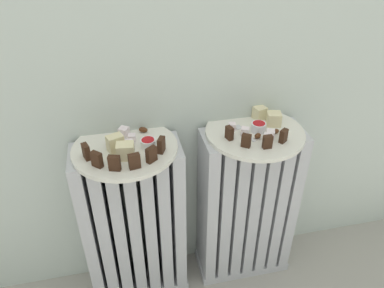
# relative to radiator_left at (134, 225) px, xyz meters

# --- Properties ---
(radiator_left) EXTENTS (0.33, 0.14, 0.59)m
(radiator_left) POSITION_rel_radiator_left_xyz_m (0.00, 0.00, 0.00)
(radiator_left) COLOR #B2B2B7
(radiator_left) RESTS_ON ground_plane
(radiator_right) EXTENTS (0.33, 0.14, 0.59)m
(radiator_right) POSITION_rel_radiator_left_xyz_m (0.38, 0.00, 0.00)
(radiator_right) COLOR #B2B2B7
(radiator_right) RESTS_ON ground_plane
(plate_left) EXTENTS (0.30, 0.30, 0.01)m
(plate_left) POSITION_rel_radiator_left_xyz_m (0.00, -0.00, 0.30)
(plate_left) COLOR silver
(plate_left) RESTS_ON radiator_left
(plate_right) EXTENTS (0.30, 0.30, 0.01)m
(plate_right) POSITION_rel_radiator_left_xyz_m (0.38, -0.00, 0.30)
(plate_right) COLOR silver
(plate_right) RESTS_ON radiator_right
(dark_cake_slice_left_0) EXTENTS (0.02, 0.03, 0.04)m
(dark_cake_slice_left_0) POSITION_rel_radiator_left_xyz_m (-0.10, -0.04, 0.33)
(dark_cake_slice_left_0) COLOR #382114
(dark_cake_slice_left_0) RESTS_ON plate_left
(dark_cake_slice_left_1) EXTENTS (0.03, 0.03, 0.04)m
(dark_cake_slice_left_1) POSITION_rel_radiator_left_xyz_m (-0.07, -0.08, 0.33)
(dark_cake_slice_left_1) COLOR #382114
(dark_cake_slice_left_1) RESTS_ON plate_left
(dark_cake_slice_left_2) EXTENTS (0.03, 0.02, 0.04)m
(dark_cake_slice_left_2) POSITION_rel_radiator_left_xyz_m (-0.03, -0.10, 0.33)
(dark_cake_slice_left_2) COLOR #382114
(dark_cake_slice_left_2) RESTS_ON plate_left
(dark_cake_slice_left_3) EXTENTS (0.03, 0.02, 0.04)m
(dark_cake_slice_left_3) POSITION_rel_radiator_left_xyz_m (0.02, -0.11, 0.33)
(dark_cake_slice_left_3) COLOR #382114
(dark_cake_slice_left_3) RESTS_ON plate_left
(dark_cake_slice_left_4) EXTENTS (0.03, 0.03, 0.04)m
(dark_cake_slice_left_4) POSITION_rel_radiator_left_xyz_m (0.06, -0.09, 0.33)
(dark_cake_slice_left_4) COLOR #382114
(dark_cake_slice_left_4) RESTS_ON plate_left
(dark_cake_slice_left_5) EXTENTS (0.03, 0.03, 0.04)m
(dark_cake_slice_left_5) POSITION_rel_radiator_left_xyz_m (0.10, -0.05, 0.33)
(dark_cake_slice_left_5) COLOR #382114
(dark_cake_slice_left_5) RESTS_ON plate_left
(marble_cake_slice_left_0) EXTENTS (0.05, 0.04, 0.05)m
(marble_cake_slice_left_0) POSITION_rel_radiator_left_xyz_m (-0.02, -0.01, 0.33)
(marble_cake_slice_left_0) COLOR beige
(marble_cake_slice_left_0) RESTS_ON plate_left
(marble_cake_slice_left_1) EXTENTS (0.05, 0.04, 0.04)m
(marble_cake_slice_left_1) POSITION_rel_radiator_left_xyz_m (-0.00, -0.06, 0.33)
(marble_cake_slice_left_1) COLOR beige
(marble_cake_slice_left_1) RESTS_ON plate_left
(turkish_delight_left_0) EXTENTS (0.02, 0.02, 0.02)m
(turkish_delight_left_0) POSITION_rel_radiator_left_xyz_m (0.02, 0.02, 0.32)
(turkish_delight_left_0) COLOR white
(turkish_delight_left_0) RESTS_ON plate_left
(turkish_delight_left_1) EXTENTS (0.03, 0.03, 0.02)m
(turkish_delight_left_1) POSITION_rel_radiator_left_xyz_m (0.01, -0.01, 0.32)
(turkish_delight_left_1) COLOR white
(turkish_delight_left_1) RESTS_ON plate_left
(turkish_delight_left_2) EXTENTS (0.04, 0.04, 0.03)m
(turkish_delight_left_2) POSITION_rel_radiator_left_xyz_m (0.00, 0.06, 0.32)
(turkish_delight_left_2) COLOR white
(turkish_delight_left_2) RESTS_ON plate_left
(medjool_date_left_0) EXTENTS (0.03, 0.02, 0.02)m
(medjool_date_left_0) POSITION_rel_radiator_left_xyz_m (-0.04, 0.02, 0.32)
(medjool_date_left_0) COLOR #4C2814
(medjool_date_left_0) RESTS_ON plate_left
(medjool_date_left_1) EXTENTS (0.03, 0.03, 0.02)m
(medjool_date_left_1) POSITION_rel_radiator_left_xyz_m (0.06, 0.06, 0.32)
(medjool_date_left_1) COLOR #4C2814
(medjool_date_left_1) RESTS_ON plate_left
(jam_bowl_left) EXTENTS (0.04, 0.04, 0.03)m
(jam_bowl_left) POSITION_rel_radiator_left_xyz_m (0.06, -0.02, 0.32)
(jam_bowl_left) COLOR white
(jam_bowl_left) RESTS_ON plate_left
(dark_cake_slice_right_0) EXTENTS (0.02, 0.03, 0.04)m
(dark_cake_slice_right_0) POSITION_rel_radiator_left_xyz_m (0.30, -0.03, 0.33)
(dark_cake_slice_right_0) COLOR #382114
(dark_cake_slice_right_0) RESTS_ON plate_right
(dark_cake_slice_right_1) EXTENTS (0.03, 0.03, 0.04)m
(dark_cake_slice_right_1) POSITION_rel_radiator_left_xyz_m (0.33, -0.07, 0.33)
(dark_cake_slice_right_1) COLOR #382114
(dark_cake_slice_right_1) RESTS_ON plate_right
(dark_cake_slice_right_2) EXTENTS (0.03, 0.01, 0.04)m
(dark_cake_slice_right_2) POSITION_rel_radiator_left_xyz_m (0.38, -0.09, 0.33)
(dark_cake_slice_right_2) COLOR #382114
(dark_cake_slice_right_2) RESTS_ON plate_right
(dark_cake_slice_right_3) EXTENTS (0.03, 0.03, 0.04)m
(dark_cake_slice_right_3) POSITION_rel_radiator_left_xyz_m (0.44, -0.07, 0.33)
(dark_cake_slice_right_3) COLOR #382114
(dark_cake_slice_right_3) RESTS_ON plate_right
(marble_cake_slice_right_0) EXTENTS (0.04, 0.04, 0.04)m
(marble_cake_slice_right_0) POSITION_rel_radiator_left_xyz_m (0.42, 0.07, 0.33)
(marble_cake_slice_right_0) COLOR beige
(marble_cake_slice_right_0) RESTS_ON plate_right
(marble_cake_slice_right_1) EXTENTS (0.05, 0.05, 0.04)m
(marble_cake_slice_right_1) POSITION_rel_radiator_left_xyz_m (0.45, 0.02, 0.33)
(marble_cake_slice_right_1) COLOR beige
(marble_cake_slice_right_1) RESTS_ON plate_right
(turkish_delight_right_0) EXTENTS (0.03, 0.03, 0.02)m
(turkish_delight_right_0) POSITION_rel_radiator_left_xyz_m (0.35, -0.01, 0.32)
(turkish_delight_right_0) COLOR white
(turkish_delight_right_0) RESTS_ON plate_right
(turkish_delight_right_1) EXTENTS (0.02, 0.02, 0.02)m
(turkish_delight_right_1) POSITION_rel_radiator_left_xyz_m (0.32, 0.02, 0.32)
(turkish_delight_right_1) COLOR white
(turkish_delight_right_1) RESTS_ON plate_right
(turkish_delight_right_2) EXTENTS (0.03, 0.03, 0.02)m
(turkish_delight_right_2) POSITION_rel_radiator_left_xyz_m (0.41, -0.04, 0.32)
(turkish_delight_right_2) COLOR white
(turkish_delight_right_2) RESTS_ON plate_right
(turkish_delight_right_3) EXTENTS (0.03, 0.03, 0.02)m
(turkish_delight_right_3) POSITION_rel_radiator_left_xyz_m (0.40, -0.06, 0.32)
(turkish_delight_right_3) COLOR white
(turkish_delight_right_3) RESTS_ON plate_right
(medjool_date_right_0) EXTENTS (0.03, 0.03, 0.02)m
(medjool_date_right_0) POSITION_rel_radiator_left_xyz_m (0.38, -0.04, 0.32)
(medjool_date_right_0) COLOR #4C2814
(medjool_date_right_0) RESTS_ON plate_right
(medjool_date_right_1) EXTENTS (0.03, 0.02, 0.01)m
(medjool_date_right_1) POSITION_rel_radiator_left_xyz_m (0.44, -0.03, 0.32)
(medjool_date_right_1) COLOR #4C2814
(medjool_date_right_1) RESTS_ON plate_right
(jam_bowl_right) EXTENTS (0.04, 0.04, 0.03)m
(jam_bowl_right) POSITION_rel_radiator_left_xyz_m (0.39, -0.00, 0.32)
(jam_bowl_right) COLOR white
(jam_bowl_right) RESTS_ON plate_right
(fork) EXTENTS (0.04, 0.10, 0.00)m
(fork) POSITION_rel_radiator_left_xyz_m (0.35, -0.00, 0.31)
(fork) COLOR silver
(fork) RESTS_ON plate_right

